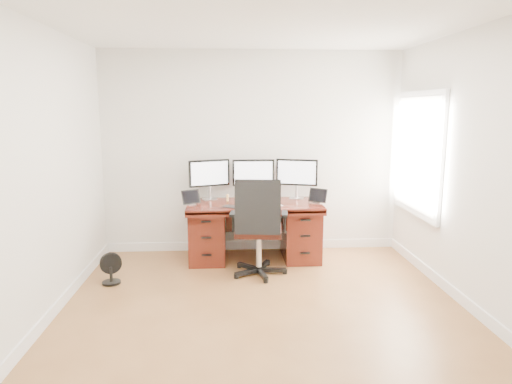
{
  "coord_description": "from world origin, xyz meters",
  "views": [
    {
      "loc": [
        -0.34,
        -3.89,
        1.94
      ],
      "look_at": [
        0.0,
        1.5,
        0.95
      ],
      "focal_mm": 32.0,
      "sensor_mm": 36.0,
      "label": 1
    }
  ],
  "objects": [
    {
      "name": "trackpad",
      "position": [
        0.27,
        1.64,
        0.76
      ],
      "size": [
        0.16,
        0.16,
        0.01
      ],
      "primitive_type": "cube",
      "rotation": [
        0.0,
        0.0,
        0.25
      ],
      "color": "#B8BBC0",
      "rests_on": "desk"
    },
    {
      "name": "figurine_orange",
      "position": [
        0.22,
        1.95,
        0.8
      ],
      "size": [
        0.04,
        0.04,
        0.09
      ],
      "color": "#E86B46",
      "rests_on": "desk"
    },
    {
      "name": "figurine_purple",
      "position": [
        0.11,
        1.95,
        0.8
      ],
      "size": [
        0.04,
        0.04,
        0.09
      ],
      "color": "#A661D9",
      "rests_on": "desk"
    },
    {
      "name": "desk",
      "position": [
        0.0,
        1.83,
        0.4
      ],
      "size": [
        1.7,
        0.8,
        0.75
      ],
      "color": "#4E180F",
      "rests_on": "ground"
    },
    {
      "name": "back_wall",
      "position": [
        0.0,
        2.25,
        1.35
      ],
      "size": [
        4.0,
        0.1,
        2.7
      ],
      "primitive_type": "cube",
      "color": "silver",
      "rests_on": "ground"
    },
    {
      "name": "monitor_left",
      "position": [
        -0.58,
        2.07,
        1.09
      ],
      "size": [
        0.53,
        0.23,
        0.53
      ],
      "rotation": [
        0.0,
        0.0,
        0.36
      ],
      "color": "silver",
      "rests_on": "desk"
    },
    {
      "name": "monitor_right",
      "position": [
        0.58,
        2.07,
        1.09
      ],
      "size": [
        0.54,
        0.2,
        0.53
      ],
      "rotation": [
        0.0,
        0.0,
        -0.3
      ],
      "color": "silver",
      "rests_on": "desk"
    },
    {
      "name": "right_wall",
      "position": [
        2.0,
        0.11,
        1.35
      ],
      "size": [
        0.1,
        4.5,
        2.7
      ],
      "color": "silver",
      "rests_on": "ground"
    },
    {
      "name": "figurine_brown",
      "position": [
        -0.12,
        1.95,
        0.8
      ],
      "size": [
        0.04,
        0.04,
        0.09
      ],
      "color": "#8A5447",
      "rests_on": "desk"
    },
    {
      "name": "keyboard",
      "position": [
        -0.02,
        1.63,
        0.76
      ],
      "size": [
        0.3,
        0.16,
        0.01
      ],
      "primitive_type": "cube",
      "rotation": [
        0.0,
        0.0,
        0.17
      ],
      "color": "white",
      "rests_on": "desk"
    },
    {
      "name": "figurine_yellow",
      "position": [
        -0.34,
        1.95,
        0.8
      ],
      "size": [
        0.04,
        0.04,
        0.09
      ],
      "color": "#DFAE5C",
      "rests_on": "desk"
    },
    {
      "name": "ground",
      "position": [
        0.0,
        0.0,
        0.0
      ],
      "size": [
        4.5,
        4.5,
        0.0
      ],
      "primitive_type": "plane",
      "color": "brown",
      "rests_on": "ground"
    },
    {
      "name": "monitor_center",
      "position": [
        -0.0,
        2.07,
        1.09
      ],
      "size": [
        0.55,
        0.14,
        0.53
      ],
      "rotation": [
        0.0,
        0.0,
        -0.0
      ],
      "color": "silver",
      "rests_on": "desk"
    },
    {
      "name": "office_chair",
      "position": [
        0.01,
        1.22,
        0.39
      ],
      "size": [
        0.69,
        0.69,
        1.17
      ],
      "rotation": [
        0.0,
        0.0,
        -0.12
      ],
      "color": "black",
      "rests_on": "ground"
    },
    {
      "name": "floor_fan",
      "position": [
        -1.66,
        1.07,
        0.17
      ],
      "size": [
        0.24,
        0.2,
        0.35
      ],
      "rotation": [
        0.0,
        0.0,
        0.27
      ],
      "color": "black",
      "rests_on": "ground"
    },
    {
      "name": "drawing_tablet",
      "position": [
        -0.27,
        1.58,
        0.76
      ],
      "size": [
        0.29,
        0.24,
        0.01
      ],
      "primitive_type": "cube",
      "rotation": [
        0.0,
        0.0,
        -0.43
      ],
      "color": "black",
      "rests_on": "desk"
    },
    {
      "name": "figurine_pink",
      "position": [
        -0.22,
        1.95,
        0.8
      ],
      "size": [
        0.04,
        0.04,
        0.09
      ],
      "color": "pink",
      "rests_on": "desk"
    },
    {
      "name": "phone",
      "position": [
        -0.0,
        1.76,
        0.76
      ],
      "size": [
        0.14,
        0.08,
        0.01
      ],
      "primitive_type": "cube",
      "rotation": [
        0.0,
        0.0,
        -0.16
      ],
      "color": "black",
      "rests_on": "desk"
    },
    {
      "name": "tablet_right",
      "position": [
        0.81,
        1.75,
        0.84
      ],
      "size": [
        0.23,
        0.19,
        0.19
      ],
      "rotation": [
        0.0,
        0.0,
        -0.62
      ],
      "color": "silver",
      "rests_on": "desk"
    },
    {
      "name": "tablet_left",
      "position": [
        -0.8,
        1.75,
        0.84
      ],
      "size": [
        0.24,
        0.18,
        0.19
      ],
      "rotation": [
        0.0,
        0.0,
        0.55
      ],
      "color": "silver",
      "rests_on": "desk"
    }
  ]
}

